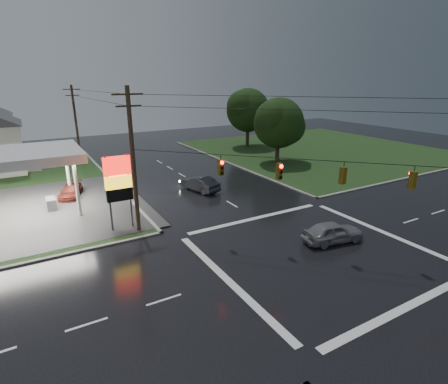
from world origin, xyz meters
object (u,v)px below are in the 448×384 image
tree_ne_near (280,123)px  pylon_sign (118,181)px  utility_pole_n (76,122)px  car_pump (71,191)px  tree_ne_far (249,110)px  car_crossing (333,232)px  utility_pole_nw (133,160)px  car_north (200,183)px

tree_ne_near → pylon_sign: bearing=-155.0°
utility_pole_n → car_pump: size_ratio=2.44×
tree_ne_far → pylon_sign: bearing=-139.6°
tree_ne_far → car_crossing: 37.02m
pylon_sign → car_crossing: size_ratio=1.32×
utility_pole_n → tree_ne_far: size_ratio=1.07×
pylon_sign → car_pump: size_ratio=1.40×
car_crossing → utility_pole_nw: bearing=63.1°
car_north → car_crossing: size_ratio=1.05×
tree_ne_far → car_pump: (-30.15, -13.14, -5.56)m
utility_pole_nw → tree_ne_far: utility_pole_nw is taller
car_north → pylon_sign: bearing=15.5°
utility_pole_nw → car_north: (8.70, 6.81, -4.94)m
car_north → car_pump: size_ratio=1.11×
tree_ne_near → car_pump: bearing=-177.6°
utility_pole_nw → tree_ne_far: bearing=42.6°
utility_pole_n → tree_ne_near: size_ratio=1.17×
car_north → car_pump: 13.02m
utility_pole_nw → car_crossing: (11.77, -8.97, -4.95)m
utility_pole_nw → tree_ne_far: (26.65, 24.49, 0.46)m
car_pump → tree_ne_near: bearing=22.4°
utility_pole_nw → car_north: size_ratio=2.31×
tree_ne_far → car_north: (-17.95, -17.68, -5.39)m
car_crossing → utility_pole_n: bearing=27.9°
tree_ne_near → car_crossing: (-11.87, -21.46, -4.79)m
car_pump → utility_pole_n: bearing=98.4°
pylon_sign → car_crossing: (12.77, -9.97, -3.24)m
utility_pole_n → tree_ne_far: bearing=-8.5°
tree_ne_far → car_north: tree_ne_far is taller
pylon_sign → tree_ne_near: size_ratio=0.67×
utility_pole_n → tree_ne_far: utility_pole_n is taller
pylon_sign → car_pump: pylon_sign is taller
tree_ne_far → car_pump: 33.36m
tree_ne_far → car_north: size_ratio=2.06×
utility_pole_nw → utility_pole_n: (0.00, 28.50, -0.25)m
utility_pole_nw → car_pump: 12.93m
tree_ne_far → utility_pole_n: bearing=171.5°
tree_ne_far → car_pump: size_ratio=2.28×
car_crossing → car_pump: (-15.27, 20.32, -0.15)m
tree_ne_far → tree_ne_near: bearing=-104.1°
tree_ne_near → utility_pole_n: bearing=145.9°
car_crossing → tree_ne_near: bearing=-18.5°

